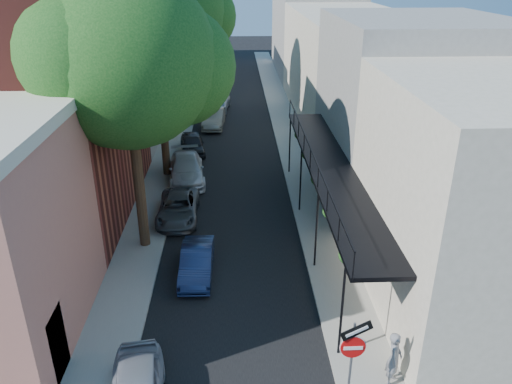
{
  "coord_description": "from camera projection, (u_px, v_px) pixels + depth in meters",
  "views": [
    {
      "loc": [
        0.21,
        -8.98,
        11.17
      ],
      "look_at": [
        0.99,
        9.33,
        2.8
      ],
      "focal_mm": 35.0,
      "sensor_mm": 36.0,
      "label": 1
    }
  ],
  "objects": [
    {
      "name": "parked_car_b",
      "position": [
        197.0,
        262.0,
        19.51
      ],
      "size": [
        1.24,
        3.48,
        1.14
      ],
      "primitive_type": "imported",
      "rotation": [
        0.0,
        0.0,
        -0.01
      ],
      "color": "#162347",
      "rests_on": "ground"
    },
    {
      "name": "parked_car_c",
      "position": [
        178.0,
        208.0,
        23.85
      ],
      "size": [
        1.93,
        4.1,
        1.13
      ],
      "primitive_type": "imported",
      "rotation": [
        0.0,
        0.0,
        0.01
      ],
      "color": "#4E5055",
      "rests_on": "ground"
    },
    {
      "name": "sign_post",
      "position": [
        353.0,
        351.0,
        12.96
      ],
      "size": [
        0.89,
        0.17,
        2.99
      ],
      "color": "#595B60",
      "rests_on": "ground"
    },
    {
      "name": "buildings_right",
      "position": [
        349.0,
        62.0,
        38.11
      ],
      "size": [
        9.8,
        55.0,
        10.0
      ],
      "color": "beige",
      "rests_on": "ground"
    },
    {
      "name": "oak_mid",
      "position": [
        165.0,
        50.0,
        26.3
      ],
      "size": [
        6.6,
        6.0,
        10.2
      ],
      "color": "#382416",
      "rests_on": "ground"
    },
    {
      "name": "sidewalk_left",
      "position": [
        183.0,
        117.0,
        39.88
      ],
      "size": [
        2.0,
        64.0,
        0.12
      ],
      "primitive_type": "cube",
      "color": "gray",
      "rests_on": "ground"
    },
    {
      "name": "oak_far",
      "position": [
        181.0,
        12.0,
        34.02
      ],
      "size": [
        7.7,
        7.0,
        11.9
      ],
      "color": "#382416",
      "rests_on": "ground"
    },
    {
      "name": "parked_car_e",
      "position": [
        192.0,
        144.0,
        32.18
      ],
      "size": [
        1.96,
        3.84,
        1.25
      ],
      "primitive_type": "imported",
      "rotation": [
        0.0,
        0.0,
        0.14
      ],
      "color": "black",
      "rests_on": "ground"
    },
    {
      "name": "sidewalk_right",
      "position": [
        282.0,
        116.0,
        40.19
      ],
      "size": [
        2.0,
        64.0,
        0.12
      ],
      "primitive_type": "cube",
      "color": "gray",
      "rests_on": "ground"
    },
    {
      "name": "road_surface",
      "position": [
        233.0,
        117.0,
        40.06
      ],
      "size": [
        6.0,
        64.0,
        0.01
      ],
      "primitive_type": "cube",
      "color": "black",
      "rests_on": "ground"
    },
    {
      "name": "oak_near",
      "position": [
        139.0,
        61.0,
        18.72
      ],
      "size": [
        7.48,
        6.8,
        11.42
      ],
      "color": "#382416",
      "rests_on": "ground"
    },
    {
      "name": "pedestrian",
      "position": [
        394.0,
        358.0,
        14.16
      ],
      "size": [
        0.63,
        0.74,
        1.73
      ],
      "primitive_type": "imported",
      "rotation": [
        0.0,
        0.0,
        1.17
      ],
      "color": "slate",
      "rests_on": "sidewalk_right"
    },
    {
      "name": "parked_car_f",
      "position": [
        214.0,
        118.0,
        37.4
      ],
      "size": [
        1.69,
        4.26,
        1.38
      ],
      "primitive_type": "imported",
      "rotation": [
        0.0,
        0.0,
        -0.06
      ],
      "color": "gray",
      "rests_on": "ground"
    },
    {
      "name": "parked_car_d",
      "position": [
        186.0,
        169.0,
        28.07
      ],
      "size": [
        2.46,
        4.91,
        1.37
      ],
      "primitive_type": "imported",
      "rotation": [
        0.0,
        0.0,
        0.12
      ],
      "color": "silver",
      "rests_on": "ground"
    },
    {
      "name": "buildings_left",
      "position": [
        105.0,
        58.0,
        36.53
      ],
      "size": [
        10.1,
        59.1,
        12.0
      ],
      "color": "#B86D5E",
      "rests_on": "ground"
    },
    {
      "name": "parked_car_g",
      "position": [
        216.0,
        103.0,
        41.65
      ],
      "size": [
        2.51,
        4.65,
        1.24
      ],
      "primitive_type": "imported",
      "rotation": [
        0.0,
        0.0,
        -0.1
      ],
      "color": "#A0AAB5",
      "rests_on": "ground"
    }
  ]
}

